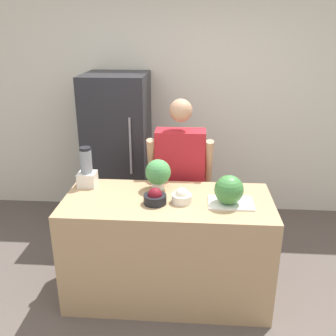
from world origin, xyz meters
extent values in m
plane|color=#564C47|center=(0.00, 0.00, 0.00)|extent=(14.00, 14.00, 0.00)
cube|color=silver|center=(0.00, 2.07, 1.30)|extent=(8.00, 0.06, 2.60)
cube|color=tan|center=(0.00, 0.37, 0.45)|extent=(1.66, 0.74, 0.89)
cube|color=#232328|center=(-0.65, 1.67, 0.86)|extent=(0.68, 0.70, 1.71)
cylinder|color=gray|center=(-0.45, 1.30, 1.03)|extent=(0.02, 0.02, 0.60)
cube|color=#4C608C|center=(0.07, 0.96, 0.38)|extent=(0.34, 0.18, 0.76)
cube|color=#B21E28|center=(0.07, 0.96, 1.03)|extent=(0.46, 0.22, 0.54)
sphere|color=tan|center=(0.07, 0.96, 1.48)|extent=(0.21, 0.21, 0.21)
cylinder|color=tan|center=(-0.19, 0.92, 1.02)|extent=(0.07, 0.22, 0.45)
cylinder|color=tan|center=(0.34, 0.92, 1.02)|extent=(0.07, 0.22, 0.45)
cube|color=white|center=(0.49, 0.32, 0.90)|extent=(0.35, 0.24, 0.01)
sphere|color=#3D7F3D|center=(0.47, 0.31, 1.02)|extent=(0.22, 0.22, 0.22)
cylinder|color=black|center=(-0.09, 0.29, 0.93)|extent=(0.18, 0.18, 0.07)
sphere|color=maroon|center=(-0.09, 0.29, 0.97)|extent=(0.11, 0.11, 0.11)
cylinder|color=white|center=(0.11, 0.32, 0.93)|extent=(0.16, 0.16, 0.07)
sphere|color=white|center=(0.11, 0.32, 0.96)|extent=(0.11, 0.11, 0.11)
cube|color=silver|center=(-0.71, 0.59, 0.95)|extent=(0.15, 0.15, 0.12)
cylinder|color=gray|center=(-0.71, 0.59, 1.11)|extent=(0.10, 0.10, 0.20)
cylinder|color=black|center=(-0.71, 0.59, 1.23)|extent=(0.10, 0.10, 0.02)
cylinder|color=beige|center=(-0.09, 0.56, 0.93)|extent=(0.11, 0.11, 0.06)
sphere|color=#478E4C|center=(-0.09, 0.56, 1.05)|extent=(0.21, 0.21, 0.21)
camera|label=1|loc=(0.20, -2.31, 2.18)|focal=40.00mm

